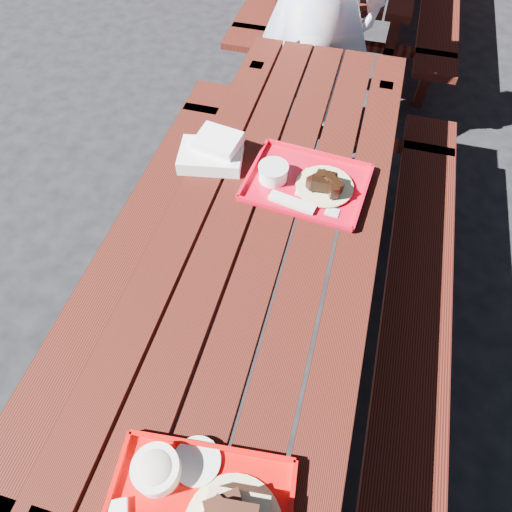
# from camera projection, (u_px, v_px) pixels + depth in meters

# --- Properties ---
(ground) EXTENTS (60.00, 60.00, 0.00)m
(ground) POSITION_uv_depth(u_px,v_px,m) (264.00, 333.00, 2.14)
(ground) COLOR black
(ground) RESTS_ON ground
(picnic_table_near) EXTENTS (1.41, 2.40, 0.75)m
(picnic_table_near) POSITION_uv_depth(u_px,v_px,m) (267.00, 265.00, 1.69)
(picnic_table_near) COLOR #49170E
(picnic_table_near) RESTS_ON ground
(near_tray) EXTENTS (0.46, 0.38, 0.13)m
(near_tray) POSITION_uv_depth(u_px,v_px,m) (197.00, 510.00, 1.03)
(near_tray) COLOR red
(near_tray) RESTS_ON picnic_table_near
(far_tray) EXTENTS (0.45, 0.37, 0.07)m
(far_tray) POSITION_uv_depth(u_px,v_px,m) (304.00, 182.00, 1.65)
(far_tray) COLOR red
(far_tray) RESTS_ON picnic_table_near
(white_cloth) EXTENTS (0.26, 0.21, 0.10)m
(white_cloth) POSITION_uv_depth(u_px,v_px,m) (213.00, 152.00, 1.71)
(white_cloth) COLOR white
(white_cloth) RESTS_ON picnic_table_near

